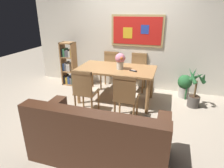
# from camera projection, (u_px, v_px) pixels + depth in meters

# --- Properties ---
(ground_plane) EXTENTS (12.00, 12.00, 0.00)m
(ground_plane) POSITION_uv_depth(u_px,v_px,m) (114.00, 108.00, 3.98)
(ground_plane) COLOR tan
(wall_back_with_painting) EXTENTS (5.20, 0.14, 2.60)m
(wall_back_with_painting) POSITION_uv_depth(u_px,v_px,m) (131.00, 36.00, 4.73)
(wall_back_with_painting) COLOR silver
(wall_back_with_painting) RESTS_ON ground_plane
(dining_table) EXTENTS (1.63, 0.91, 0.76)m
(dining_table) POSITION_uv_depth(u_px,v_px,m) (116.00, 72.00, 4.11)
(dining_table) COLOR #9E7042
(dining_table) RESTS_ON ground_plane
(dining_chair_near_right) EXTENTS (0.40, 0.41, 0.91)m
(dining_chair_near_right) POSITION_uv_depth(u_px,v_px,m) (126.00, 95.00, 3.33)
(dining_chair_near_right) COLOR #9E7042
(dining_chair_near_right) RESTS_ON ground_plane
(dining_chair_far_left) EXTENTS (0.40, 0.41, 0.91)m
(dining_chair_far_left) POSITION_uv_depth(u_px,v_px,m) (110.00, 67.00, 4.95)
(dining_chair_far_left) COLOR #9E7042
(dining_chair_far_left) RESTS_ON ground_plane
(dining_chair_far_right) EXTENTS (0.40, 0.41, 0.91)m
(dining_chair_far_right) POSITION_uv_depth(u_px,v_px,m) (138.00, 69.00, 4.78)
(dining_chair_far_right) COLOR #9E7042
(dining_chair_far_right) RESTS_ON ground_plane
(dining_chair_near_left) EXTENTS (0.40, 0.41, 0.91)m
(dining_chair_near_left) POSITION_uv_depth(u_px,v_px,m) (85.00, 89.00, 3.58)
(dining_chair_near_left) COLOR #9E7042
(dining_chair_near_left) RESTS_ON ground_plane
(leather_couch) EXTENTS (1.80, 0.84, 0.84)m
(leather_couch) POSITION_uv_depth(u_px,v_px,m) (98.00, 138.00, 2.57)
(leather_couch) COLOR #472819
(leather_couch) RESTS_ON ground_plane
(bookshelf) EXTENTS (0.36, 0.28, 1.14)m
(bookshelf) POSITION_uv_depth(u_px,v_px,m) (69.00, 65.00, 5.10)
(bookshelf) COLOR #9E7042
(bookshelf) RESTS_ON ground_plane
(potted_ivy) EXTENTS (0.32, 0.32, 0.56)m
(potted_ivy) POSITION_uv_depth(u_px,v_px,m) (184.00, 85.00, 4.40)
(potted_ivy) COLOR #B2ADA3
(potted_ivy) RESTS_ON ground_plane
(potted_palm) EXTENTS (0.40, 0.39, 0.85)m
(potted_palm) POSITION_uv_depth(u_px,v_px,m) (195.00, 92.00, 3.95)
(potted_palm) COLOR #4C4742
(potted_palm) RESTS_ON ground_plane
(flower_vase) EXTENTS (0.21, 0.20, 0.33)m
(flower_vase) POSITION_uv_depth(u_px,v_px,m) (120.00, 60.00, 3.94)
(flower_vase) COLOR beige
(flower_vase) RESTS_ON dining_table
(tv_remote) EXTENTS (0.16, 0.10, 0.02)m
(tv_remote) POSITION_uv_depth(u_px,v_px,m) (133.00, 71.00, 3.86)
(tv_remote) COLOR black
(tv_remote) RESTS_ON dining_table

